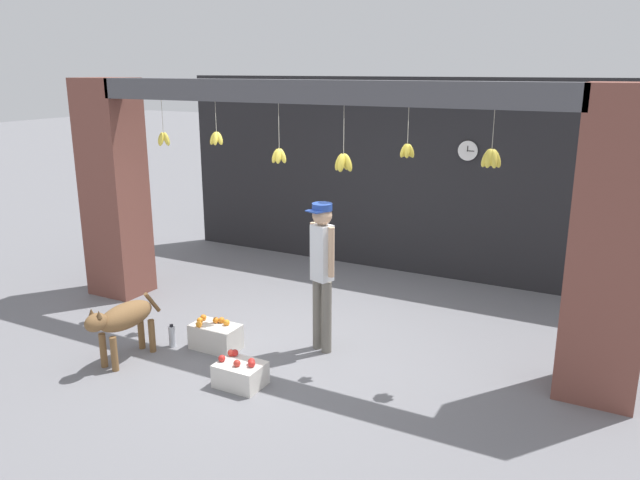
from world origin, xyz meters
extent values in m
plane|color=slate|center=(0.00, 0.00, 0.00)|extent=(60.00, 60.00, 0.00)
cube|color=#232326|center=(0.00, 3.01, 1.44)|extent=(7.34, 0.12, 2.87)
cube|color=brown|center=(-3.02, 0.30, 1.44)|extent=(0.70, 0.60, 2.87)
cube|color=brown|center=(3.02, 0.30, 1.44)|extent=(0.70, 0.60, 2.87)
cube|color=#4C4C51|center=(0.00, 0.12, 2.75)|extent=(5.44, 0.24, 0.24)
cylinder|color=#B2AD99|center=(-1.94, 0.12, 2.44)|extent=(0.01, 0.01, 0.38)
ellipsoid|color=yellow|center=(-1.90, 0.12, 2.17)|extent=(0.11, 0.06, 0.18)
ellipsoid|color=yellow|center=(-1.94, 0.16, 2.17)|extent=(0.06, 0.11, 0.18)
ellipsoid|color=yellow|center=(-1.98, 0.12, 2.17)|extent=(0.11, 0.06, 0.18)
ellipsoid|color=yellow|center=(-1.94, 0.07, 2.17)|extent=(0.06, 0.11, 0.18)
cylinder|color=#B2AD99|center=(-1.17, 0.14, 2.46)|extent=(0.01, 0.01, 0.35)
ellipsoid|color=yellow|center=(-1.13, 0.14, 2.22)|extent=(0.11, 0.06, 0.16)
ellipsoid|color=yellow|center=(-1.16, 0.18, 2.22)|extent=(0.07, 0.10, 0.17)
ellipsoid|color=yellow|center=(-1.21, 0.17, 2.22)|extent=(0.10, 0.09, 0.17)
ellipsoid|color=yellow|center=(-1.21, 0.12, 2.22)|extent=(0.10, 0.09, 0.17)
ellipsoid|color=yellow|center=(-1.16, 0.10, 2.22)|extent=(0.07, 0.10, 0.17)
cylinder|color=#B2AD99|center=(-0.32, 0.11, 2.39)|extent=(0.01, 0.01, 0.48)
ellipsoid|color=yellow|center=(-0.28, 0.11, 2.07)|extent=(0.11, 0.06, 0.17)
ellipsoid|color=yellow|center=(-0.31, 0.15, 2.07)|extent=(0.08, 0.11, 0.18)
ellipsoid|color=yellow|center=(-0.35, 0.13, 2.07)|extent=(0.11, 0.09, 0.18)
ellipsoid|color=yellow|center=(-0.35, 0.08, 2.07)|extent=(0.11, 0.09, 0.18)
ellipsoid|color=yellow|center=(-0.31, 0.07, 2.07)|extent=(0.08, 0.11, 0.18)
cylinder|color=#B2AD99|center=(0.43, 0.15, 2.39)|extent=(0.01, 0.01, 0.50)
ellipsoid|color=gold|center=(0.48, 0.15, 2.05)|extent=(0.13, 0.07, 0.20)
ellipsoid|color=gold|center=(0.43, 0.20, 2.05)|extent=(0.07, 0.13, 0.20)
ellipsoid|color=gold|center=(0.38, 0.15, 2.05)|extent=(0.13, 0.07, 0.20)
ellipsoid|color=gold|center=(0.43, 0.10, 2.05)|extent=(0.07, 0.13, 0.20)
cylinder|color=#B2AD99|center=(1.12, 0.14, 2.46)|extent=(0.01, 0.01, 0.36)
ellipsoid|color=gold|center=(1.16, 0.14, 2.21)|extent=(0.10, 0.05, 0.15)
ellipsoid|color=gold|center=(1.13, 0.17, 2.21)|extent=(0.07, 0.09, 0.15)
ellipsoid|color=gold|center=(1.09, 0.16, 2.21)|extent=(0.09, 0.08, 0.16)
ellipsoid|color=gold|center=(1.09, 0.11, 2.21)|extent=(0.09, 0.08, 0.16)
ellipsoid|color=gold|center=(1.13, 0.10, 2.21)|extent=(0.07, 0.09, 0.15)
cylinder|color=#B2AD99|center=(1.93, 0.16, 2.45)|extent=(0.01, 0.01, 0.36)
ellipsoid|color=yellow|center=(1.98, 0.16, 2.19)|extent=(0.12, 0.07, 0.19)
ellipsoid|color=yellow|center=(1.96, 0.19, 2.19)|extent=(0.11, 0.11, 0.20)
ellipsoid|color=yellow|center=(1.92, 0.20, 2.19)|extent=(0.08, 0.12, 0.19)
ellipsoid|color=yellow|center=(1.89, 0.18, 2.19)|extent=(0.12, 0.09, 0.20)
ellipsoid|color=yellow|center=(1.89, 0.14, 2.19)|extent=(0.12, 0.09, 0.20)
ellipsoid|color=yellow|center=(1.92, 0.11, 2.19)|extent=(0.08, 0.12, 0.19)
ellipsoid|color=yellow|center=(1.96, 0.12, 2.19)|extent=(0.11, 0.11, 0.20)
ellipsoid|color=brown|center=(-1.42, -1.22, 0.49)|extent=(0.31, 0.70, 0.27)
cylinder|color=brown|center=(-1.35, -1.48, 0.18)|extent=(0.07, 0.07, 0.37)
cylinder|color=brown|center=(-1.51, -1.47, 0.18)|extent=(0.07, 0.07, 0.37)
cylinder|color=brown|center=(-1.32, -0.96, 0.18)|extent=(0.07, 0.07, 0.37)
cylinder|color=brown|center=(-1.48, -0.95, 0.18)|extent=(0.07, 0.07, 0.37)
ellipsoid|color=brown|center=(-1.44, -1.59, 0.55)|extent=(0.19, 0.26, 0.19)
cone|color=brown|center=(-1.38, -1.60, 0.65)|extent=(0.06, 0.06, 0.08)
cone|color=brown|center=(-1.49, -1.59, 0.65)|extent=(0.06, 0.06, 0.08)
cylinder|color=brown|center=(-1.40, -0.84, 0.52)|extent=(0.06, 0.21, 0.28)
cylinder|color=#6B665B|center=(0.36, -0.08, 0.40)|extent=(0.11, 0.11, 0.81)
cylinder|color=#6B665B|center=(0.22, -0.03, 0.40)|extent=(0.11, 0.11, 0.81)
cube|color=silver|center=(0.29, -0.06, 1.11)|extent=(0.24, 0.23, 0.61)
cylinder|color=tan|center=(0.42, -0.10, 1.15)|extent=(0.06, 0.06, 0.53)
cylinder|color=tan|center=(0.16, -0.01, 1.15)|extent=(0.06, 0.06, 0.53)
sphere|color=tan|center=(0.29, -0.06, 1.52)|extent=(0.21, 0.21, 0.21)
cylinder|color=#234299|center=(0.29, -0.06, 1.61)|extent=(0.21, 0.21, 0.07)
cube|color=#234299|center=(0.26, -0.15, 1.57)|extent=(0.21, 0.17, 0.01)
cube|color=silver|center=(-0.76, -0.57, 0.14)|extent=(0.53, 0.32, 0.27)
sphere|color=orange|center=(-0.79, -0.52, 0.30)|extent=(0.07, 0.07, 0.07)
sphere|color=orange|center=(-0.96, -0.52, 0.30)|extent=(0.07, 0.07, 0.07)
sphere|color=orange|center=(-0.89, -0.69, 0.30)|extent=(0.07, 0.07, 0.07)
sphere|color=orange|center=(-0.94, -0.61, 0.30)|extent=(0.07, 0.07, 0.07)
sphere|color=orange|center=(-0.65, -0.52, 0.30)|extent=(0.07, 0.07, 0.07)
sphere|color=orange|center=(-0.74, -0.49, 0.30)|extent=(0.07, 0.07, 0.07)
cube|color=silver|center=(-0.04, -1.13, 0.12)|extent=(0.45, 0.35, 0.23)
sphere|color=red|center=(-0.22, -1.18, 0.26)|extent=(0.07, 0.07, 0.07)
sphere|color=red|center=(-0.18, -1.02, 0.26)|extent=(0.07, 0.07, 0.07)
sphere|color=red|center=(0.10, -1.14, 0.26)|extent=(0.07, 0.07, 0.07)
sphere|color=red|center=(0.07, -1.10, 0.26)|extent=(0.07, 0.07, 0.07)
sphere|color=red|center=(-0.03, -1.19, 0.26)|extent=(0.07, 0.07, 0.07)
sphere|color=red|center=(-0.22, -1.03, 0.26)|extent=(0.07, 0.07, 0.07)
cylinder|color=silver|center=(-1.22, -0.76, 0.12)|extent=(0.07, 0.07, 0.23)
cylinder|color=black|center=(-1.22, -0.76, 0.25)|extent=(0.04, 0.04, 0.03)
cylinder|color=black|center=(0.99, 2.94, 1.89)|extent=(0.29, 0.01, 0.29)
cylinder|color=white|center=(0.99, 2.93, 1.89)|extent=(0.27, 0.02, 0.27)
cube|color=black|center=(0.99, 2.92, 1.92)|extent=(0.01, 0.01, 0.08)
cube|color=black|center=(1.03, 2.92, 1.89)|extent=(0.10, 0.01, 0.01)
camera|label=1|loc=(3.21, -5.62, 2.98)|focal=35.00mm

